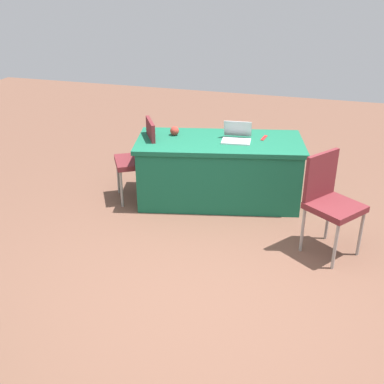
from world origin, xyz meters
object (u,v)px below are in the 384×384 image
(chair_near_front, at_px, (141,155))
(scissors_red, at_px, (264,138))
(chair_aisle, at_px, (330,198))
(table_foreground, at_px, (219,170))
(yarn_ball, at_px, (175,131))
(laptop_silver, at_px, (237,137))

(chair_near_front, relative_size, scissors_red, 5.28)
(scissors_red, bearing_deg, chair_aisle, 44.47)
(table_foreground, distance_m, yarn_ball, 0.69)
(yarn_ball, distance_m, scissors_red, 1.04)
(yarn_ball, bearing_deg, scissors_red, -169.47)
(laptop_silver, height_order, scissors_red, laptop_silver)
(table_foreground, bearing_deg, laptop_silver, -168.14)
(chair_aisle, bearing_deg, scissors_red, -106.17)
(laptop_silver, relative_size, yarn_ball, 3.35)
(chair_aisle, xyz_separation_m, scissors_red, (0.78, -1.01, 0.18))
(yarn_ball, xyz_separation_m, scissors_red, (-1.02, -0.19, -0.05))
(chair_aisle, relative_size, laptop_silver, 2.81)
(table_foreground, distance_m, laptop_silver, 0.45)
(chair_near_front, distance_m, chair_aisle, 2.22)
(chair_aisle, height_order, laptop_silver, chair_aisle)
(chair_aisle, bearing_deg, yarn_ball, -78.43)
(table_foreground, height_order, chair_near_front, chair_near_front)
(chair_near_front, height_order, yarn_ball, chair_near_front)
(laptop_silver, height_order, yarn_ball, laptop_silver)
(chair_aisle, relative_size, scissors_red, 5.42)
(scissors_red, bearing_deg, table_foreground, -58.87)
(chair_near_front, height_order, laptop_silver, chair_near_front)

